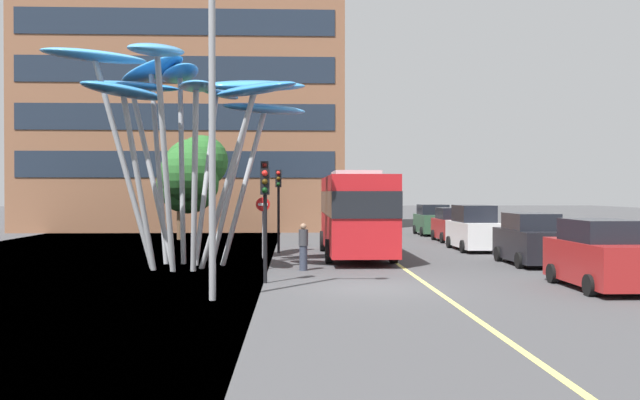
# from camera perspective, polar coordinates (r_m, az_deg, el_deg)

# --- Properties ---
(ground) EXTENTS (120.00, 240.00, 0.10)m
(ground) POSITION_cam_1_polar(r_m,az_deg,el_deg) (20.18, 2.16, -7.51)
(ground) COLOR #424244
(red_bus) EXTENTS (2.85, 9.69, 3.73)m
(red_bus) POSITION_cam_1_polar(r_m,az_deg,el_deg) (29.50, 2.98, -0.86)
(red_bus) COLOR red
(red_bus) RESTS_ON ground
(leaf_sculpture) EXTENTS (9.92, 8.81, 8.22)m
(leaf_sculpture) POSITION_cam_1_polar(r_m,az_deg,el_deg) (26.20, -11.34, 8.72)
(leaf_sculpture) COLOR #9EA0A5
(leaf_sculpture) RESTS_ON ground
(traffic_light_kerb_near) EXTENTS (0.28, 0.42, 3.54)m
(traffic_light_kerb_near) POSITION_cam_1_polar(r_m,az_deg,el_deg) (20.94, -4.64, -0.03)
(traffic_light_kerb_near) COLOR black
(traffic_light_kerb_near) RESTS_ON ground
(traffic_light_kerb_far) EXTENTS (0.28, 0.42, 3.94)m
(traffic_light_kerb_far) POSITION_cam_1_polar(r_m,az_deg,el_deg) (24.82, -4.67, 0.72)
(traffic_light_kerb_far) COLOR black
(traffic_light_kerb_far) RESTS_ON ground
(traffic_light_island_mid) EXTENTS (0.28, 0.42, 3.85)m
(traffic_light_island_mid) POSITION_cam_1_polar(r_m,az_deg,el_deg) (31.46, -3.51, 0.59)
(traffic_light_island_mid) COLOR black
(traffic_light_island_mid) RESTS_ON ground
(car_parked_near) EXTENTS (1.95, 4.30, 2.03)m
(car_parked_near) POSITION_cam_1_polar(r_m,az_deg,el_deg) (21.38, 22.44, -4.37)
(car_parked_near) COLOR maroon
(car_parked_near) RESTS_ON ground
(car_parked_mid) EXTENTS (1.94, 4.20, 2.01)m
(car_parked_mid) POSITION_cam_1_polar(r_m,az_deg,el_deg) (27.61, 17.27, -3.25)
(car_parked_mid) COLOR black
(car_parked_mid) RESTS_ON ground
(car_parked_far) EXTENTS (1.94, 4.53, 2.19)m
(car_parked_far) POSITION_cam_1_polar(r_m,az_deg,el_deg) (33.64, 12.79, -2.42)
(car_parked_far) COLOR silver
(car_parked_far) RESTS_ON ground
(car_side_street) EXTENTS (1.99, 3.89, 1.93)m
(car_side_street) POSITION_cam_1_polar(r_m,az_deg,el_deg) (39.36, 11.15, -2.12)
(car_side_street) COLOR maroon
(car_side_street) RESTS_ON ground
(car_far_side) EXTENTS (2.08, 4.02, 2.00)m
(car_far_side) POSITION_cam_1_polar(r_m,az_deg,el_deg) (45.04, 9.45, -1.72)
(car_far_side) COLOR #2D5138
(car_far_side) RESTS_ON ground
(street_lamp) EXTENTS (1.84, 0.44, 8.59)m
(street_lamp) POSITION_cam_1_polar(r_m,az_deg,el_deg) (18.00, -7.84, 8.93)
(street_lamp) COLOR gray
(street_lamp) RESTS_ON ground
(tree_pavement_near) EXTENTS (4.19, 5.13, 6.30)m
(tree_pavement_near) POSITION_cam_1_polar(r_m,az_deg,el_deg) (41.27, -10.73, 2.19)
(tree_pavement_near) COLOR brown
(tree_pavement_near) RESTS_ON ground
(pedestrian) EXTENTS (0.34, 0.34, 1.70)m
(pedestrian) POSITION_cam_1_polar(r_m,az_deg,el_deg) (24.43, -1.40, -3.95)
(pedestrian) COLOR #2D3342
(pedestrian) RESTS_ON ground
(no_entry_sign) EXTENTS (0.60, 0.12, 2.60)m
(no_entry_sign) POSITION_cam_1_polar(r_m,az_deg,el_deg) (29.02, -4.82, -1.49)
(no_entry_sign) COLOR gray
(no_entry_sign) RESTS_ON ground
(backdrop_building) EXTENTS (23.31, 11.27, 22.87)m
(backdrop_building) POSITION_cam_1_polar(r_m,az_deg,el_deg) (53.94, -10.98, 9.86)
(backdrop_building) COLOR brown
(backdrop_building) RESTS_ON ground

